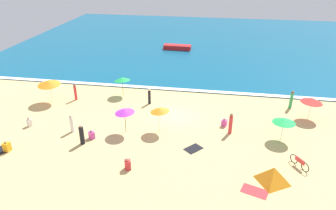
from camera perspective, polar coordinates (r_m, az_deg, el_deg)
name	(u,v)px	position (r m, az deg, el deg)	size (l,w,h in m)	color
ground_plane	(175,117)	(29.71, 1.33, -2.11)	(60.00, 60.00, 0.00)	#D8B775
ocean_water	(199,41)	(55.82, 5.62, 11.50)	(60.00, 44.00, 0.10)	#0F567A
wave_breaker_foam	(183,90)	(35.30, 2.83, 2.82)	(57.00, 0.70, 0.01)	white
beach_umbrella_0	(312,100)	(31.49, 24.76, 0.80)	(2.22, 2.20, 2.13)	silver
beach_umbrella_1	(125,111)	(26.55, -7.93, -1.10)	(2.05, 2.04, 2.25)	#4C3823
beach_umbrella_2	(49,83)	(34.00, -20.91, 3.81)	(2.62, 2.64, 2.42)	silver
beach_umbrella_3	(284,121)	(27.05, 20.41, -2.75)	(2.16, 2.17, 1.93)	silver
beach_umbrella_4	(160,110)	(26.51, -1.54, -0.91)	(1.96, 1.95, 2.24)	silver
beach_umbrella_5	(122,79)	(33.83, -8.37, 4.73)	(2.42, 2.42, 2.14)	#4C3823
beach_tent	(273,174)	(22.72, 18.64, -11.92)	(2.27, 2.34, 1.15)	orange
parked_bicycle	(299,162)	(24.87, 22.85, -9.62)	(1.04, 1.56, 0.76)	black
beachgoer_0	(92,135)	(27.00, -13.75, -5.27)	(0.61, 0.61, 0.81)	#D84CA5
beachgoer_1	(149,96)	(31.93, -3.42, 1.60)	(0.31, 0.31, 1.67)	black
beachgoer_2	(128,164)	(22.93, -7.36, -10.65)	(0.55, 0.55, 0.96)	red
beachgoer_3	(75,92)	(34.15, -16.54, 2.26)	(0.40, 0.40, 1.76)	red
beachgoer_4	(29,122)	(30.58, -23.99, -2.86)	(0.50, 0.50, 0.90)	white
beachgoer_5	(224,122)	(28.48, 10.24, -3.14)	(0.55, 0.55, 0.81)	#D84CA5
beachgoer_6	(231,124)	(27.17, 11.36, -3.34)	(0.41, 0.41, 1.90)	red
beachgoer_7	(7,147)	(27.65, -27.32, -6.77)	(0.50, 0.50, 0.93)	orange
beachgoer_8	(291,100)	(33.26, 21.57, 0.91)	(0.43, 0.43, 1.84)	green
beachgoer_9	(72,124)	(28.17, -17.16, -3.26)	(0.42, 0.42, 1.64)	white
beachgoer_10	(82,135)	(26.20, -15.46, -5.30)	(0.40, 0.40, 1.75)	black
beach_towel_0	(193,149)	(25.15, 4.65, -7.95)	(1.66, 1.70, 0.01)	black
beach_towel_1	(255,191)	(21.93, 15.51, -14.92)	(1.92, 1.49, 0.01)	red
beach_towel_2	(2,150)	(28.20, -28.02, -7.21)	(1.45, 1.37, 0.01)	black
small_boat_0	(177,47)	(50.53, 1.71, 10.51)	(4.34, 1.51, 0.68)	red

